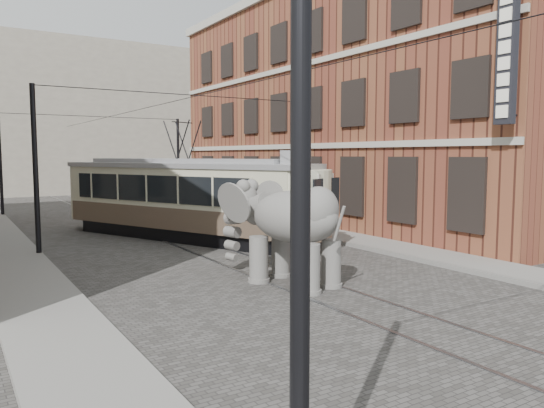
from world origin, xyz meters
TOP-DOWN VIEW (x-y plane):
  - ground at (0.00, 0.00)m, footprint 120.00×120.00m
  - tram_rails at (0.00, 0.00)m, footprint 1.54×80.00m
  - sidewalk_right at (6.00, 0.00)m, footprint 2.00×60.00m
  - sidewalk_left at (-6.50, 0.00)m, footprint 2.00×60.00m
  - brick_building at (11.00, 9.00)m, footprint 8.00×26.00m
  - distant_block at (0.00, 40.00)m, footprint 28.00×10.00m
  - catenary at (-0.20, 5.00)m, footprint 11.00×30.20m
  - tram at (0.26, 7.04)m, footprint 7.48×12.49m
  - elephant at (-0.20, -1.98)m, footprint 3.76×5.23m

SIDE VIEW (x-z plane):
  - ground at x=0.00m, z-range 0.00..0.00m
  - tram_rails at x=0.00m, z-range 0.00..0.02m
  - sidewalk_right at x=6.00m, z-range 0.00..0.15m
  - sidewalk_left at x=-6.50m, z-range 0.00..0.15m
  - elephant at x=-0.20m, z-range 0.00..2.88m
  - tram at x=0.26m, z-range 0.00..4.97m
  - catenary at x=-0.20m, z-range 0.00..6.00m
  - brick_building at x=11.00m, z-range 0.00..12.00m
  - distant_block at x=0.00m, z-range 0.00..14.00m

